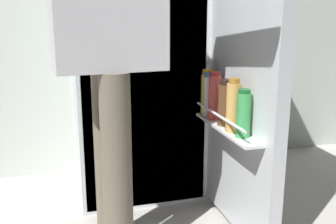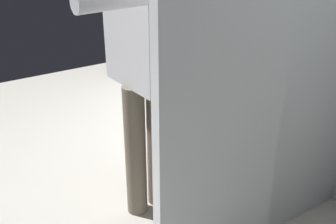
{
  "view_description": "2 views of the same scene",
  "coord_description": "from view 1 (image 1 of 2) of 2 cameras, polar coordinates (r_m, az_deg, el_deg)",
  "views": [
    {
      "loc": [
        -0.44,
        -1.68,
        1.03
      ],
      "look_at": [
        0.02,
        -0.1,
        0.61
      ],
      "focal_mm": 43.4,
      "sensor_mm": 36.0,
      "label": 1
    },
    {
      "loc": [
        1.55,
        -1.1,
        1.62
      ],
      "look_at": [
        0.02,
        -0.13,
        0.74
      ],
      "focal_mm": 44.02,
      "sensor_mm": 36.0,
      "label": 2
    }
  ],
  "objects": [
    {
      "name": "refrigerator",
      "position": [
        2.25,
        -3.96,
        10.96
      ],
      "size": [
        0.73,
        1.29,
        1.81
      ],
      "color": "silver",
      "rests_on": "ground_plane"
    },
    {
      "name": "person",
      "position": [
        1.58,
        -8.1,
        11.69
      ],
      "size": [
        0.56,
        0.7,
        1.61
      ],
      "color": "#665B4C",
      "rests_on": "ground_plane"
    }
  ]
}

